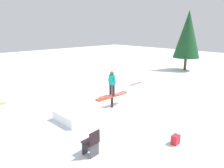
# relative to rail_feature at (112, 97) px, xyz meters

# --- Properties ---
(ground_plane) EXTENTS (60.00, 60.00, 0.00)m
(ground_plane) POSITION_rel_rail_feature_xyz_m (0.00, 0.00, -0.54)
(ground_plane) COLOR white
(rail_feature) EXTENTS (2.03, 0.32, 0.64)m
(rail_feature) POSITION_rel_rail_feature_xyz_m (0.00, 0.00, 0.00)
(rail_feature) COLOR black
(rail_feature) RESTS_ON ground
(snow_kicker_ramp) EXTENTS (1.83, 1.54, 0.44)m
(snow_kicker_ramp) POSITION_rel_rail_feature_xyz_m (-2.11, -0.04, -0.32)
(snow_kicker_ramp) COLOR white
(snow_kicker_ramp) RESTS_ON ground
(main_rider_on_rail) EXTENTS (1.55, 0.68, 1.27)m
(main_rider_on_rail) POSITION_rel_rail_feature_xyz_m (0.00, 0.00, 0.70)
(main_rider_on_rail) COLOR #E45B53
(main_rider_on_rail) RESTS_ON rail_feature
(loose_snowboard_coral) EXTENTS (1.31, 0.33, 0.02)m
(loose_snowboard_coral) POSITION_rel_rail_feature_xyz_m (4.58, 2.24, -0.53)
(loose_snowboard_coral) COLOR #ED6961
(loose_snowboard_coral) RESTS_ON ground
(folding_chair) EXTENTS (0.48, 0.48, 0.88)m
(folding_chair) POSITION_rel_rail_feature_xyz_m (-3.51, -2.70, -0.12)
(folding_chair) COLOR #3F3F44
(folding_chair) RESTS_ON ground
(backpack_on_snow) EXTENTS (0.31, 0.23, 0.34)m
(backpack_on_snow) POSITION_rel_rail_feature_xyz_m (-0.94, -4.21, -0.37)
(backpack_on_snow) COLOR red
(backpack_on_snow) RESTS_ON ground
(pine_tree_near) EXTENTS (2.44, 2.44, 5.54)m
(pine_tree_near) POSITION_rel_rail_feature_xyz_m (12.06, 2.39, 2.83)
(pine_tree_near) COLOR #4C331E
(pine_tree_near) RESTS_ON ground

